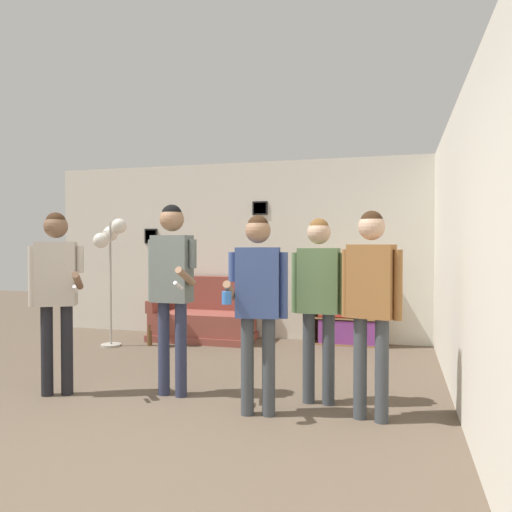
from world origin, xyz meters
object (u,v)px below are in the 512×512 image
Objects in this scene: person_player_foreground_left at (56,282)px; bottle_on_floor at (150,337)px; floor_lamp at (110,244)px; bookshelf at (349,305)px; person_player_foreground_center at (172,277)px; person_spectator_far_right at (371,292)px; drinking_cup at (337,260)px; couch at (204,319)px; person_spectator_near_bookshelf at (319,290)px; person_watcher_holding_cup at (258,293)px.

bottle_on_floor is (-0.27, 2.33, -0.96)m from person_player_foreground_left.
bottle_on_floor is at bearing 20.79° from floor_lamp.
person_player_foreground_center reaches higher than bookshelf.
drinking_cup is at bearing 101.79° from person_spectator_far_right.
person_spectator_far_right is 3.12m from drinking_cup.
drinking_cup is (1.21, 2.89, 0.07)m from person_player_foreground_center.
person_player_foreground_left is 1.10m from person_player_foreground_center.
person_spectator_far_right reaches higher than drinking_cup.
person_player_foreground_center is (1.06, 0.28, 0.05)m from person_player_foreground_left.
person_player_foreground_center is (1.83, -1.86, -0.31)m from floor_lamp.
bookshelf is 2.87m from bottle_on_floor.
floor_lamp is 0.99× the size of person_player_foreground_center.
couch is at bearing 37.72° from floor_lamp.
person_spectator_far_right is (3.68, -2.03, -0.39)m from floor_lamp.
person_spectator_far_right is at bearing 2.28° from person_player_foreground_left.
person_spectator_near_bookshelf is (-0.01, -2.74, 0.45)m from bookshelf.
bottle_on_floor is at bearing -131.84° from couch.
floor_lamp is at bearing 109.67° from person_player_foreground_left.
person_watcher_holding_cup is 3.20m from drinking_cup.
person_spectator_near_bookshelf is at bearing 6.08° from person_player_foreground_center.
bookshelf is 3.25m from person_player_foreground_center.
bottle_on_floor is at bearing 96.48° from person_player_foreground_left.
person_watcher_holding_cup is 0.93m from person_spectator_far_right.
drinking_cup is (-0.16, 2.74, 0.18)m from person_spectator_near_bookshelf.
person_spectator_near_bookshelf is at bearing -35.26° from bottle_on_floor.
couch is 2.17m from drinking_cup.
couch is at bearing 84.06° from person_player_foreground_left.
floor_lamp is 3.53m from person_watcher_holding_cup.
person_watcher_holding_cup is at bearing -95.02° from drinking_cup.
person_watcher_holding_cup is (2.76, -2.16, -0.41)m from floor_lamp.
floor_lamp is 2.63m from person_player_foreground_center.
person_player_foreground_center is at bearing -45.50° from floor_lamp.
person_spectator_near_bookshelf is at bearing -90.23° from bookshelf.
person_watcher_holding_cup is 1.01× the size of person_spectator_near_bookshelf.
drinking_cup reaches higher than bookshelf.
person_spectator_far_right is (2.60, -2.86, 0.75)m from couch.
bookshelf is 3.91× the size of bottle_on_floor.
floor_lamp reaches higher than bookshelf.
person_spectator_far_right is at bearing -33.22° from person_spectator_near_bookshelf.
bookshelf is 4.03m from person_player_foreground_left.
couch is 0.91× the size of person_watcher_holding_cup.
person_player_foreground_left is at bearing -177.72° from person_spectator_far_right.
drinking_cup is (1.96, 0.19, 0.90)m from couch.
person_player_foreground_center is at bearing 174.88° from person_spectator_far_right.
floor_lamp is at bearing -159.21° from bottle_on_floor.
person_watcher_holding_cup reaches higher than drinking_cup.
person_spectator_far_right is (0.48, -0.31, 0.03)m from person_spectator_near_bookshelf.
person_player_foreground_center reaches higher than person_player_foreground_left.
floor_lamp reaches higher than person_spectator_near_bookshelf.
person_player_foreground_center is 0.98m from person_watcher_holding_cup.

